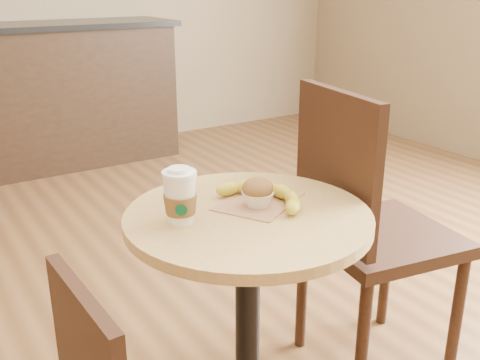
% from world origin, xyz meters
% --- Properties ---
extents(cafe_table, '(0.66, 0.66, 0.75)m').
position_xyz_m(cafe_table, '(-0.05, 0.12, 0.52)').
color(cafe_table, black).
rests_on(cafe_table, ground).
extents(chair_right, '(0.52, 0.52, 1.02)m').
position_xyz_m(chair_right, '(0.46, 0.18, 0.56)').
color(chair_right, '#311C11').
rests_on(chair_right, ground).
extents(service_counter, '(2.30, 0.65, 1.04)m').
position_xyz_m(service_counter, '(0.00, 3.18, 0.52)').
color(service_counter, black).
rests_on(service_counter, ground).
extents(kraft_bag, '(0.30, 0.27, 0.00)m').
position_xyz_m(kraft_bag, '(0.02, 0.17, 0.75)').
color(kraft_bag, '#A4744F').
rests_on(kraft_bag, cafe_table).
extents(coffee_cup, '(0.09, 0.09, 0.15)m').
position_xyz_m(coffee_cup, '(-0.23, 0.16, 0.82)').
color(coffee_cup, white).
rests_on(coffee_cup, cafe_table).
extents(muffin, '(0.09, 0.09, 0.08)m').
position_xyz_m(muffin, '(-0.01, 0.14, 0.79)').
color(muffin, white).
rests_on(muffin, kraft_bag).
extents(banana, '(0.26, 0.32, 0.04)m').
position_xyz_m(banana, '(0.02, 0.15, 0.77)').
color(banana, gold).
rests_on(banana, kraft_bag).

